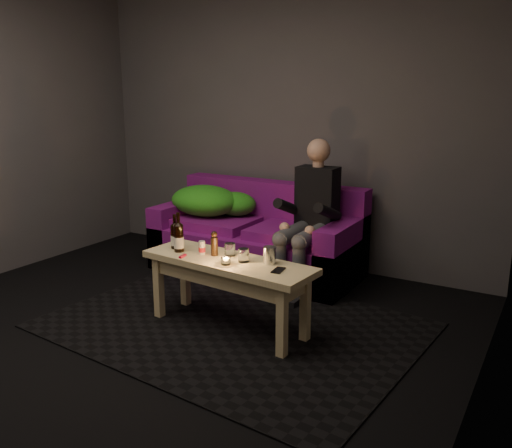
{
  "coord_description": "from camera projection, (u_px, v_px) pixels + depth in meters",
  "views": [
    {
      "loc": [
        2.31,
        -2.25,
        1.61
      ],
      "look_at": [
        0.21,
        1.36,
        0.57
      ],
      "focal_mm": 38.0,
      "sensor_mm": 36.0,
      "label": 1
    }
  ],
  "objects": [
    {
      "name": "salt_shaker",
      "position": [
        202.0,
        248.0,
        3.73
      ],
      "size": [
        0.05,
        0.05,
        0.09
      ],
      "primitive_type": "cylinder",
      "rotation": [
        0.0,
        0.0,
        0.2
      ],
      "color": "silver",
      "rests_on": "coffee_table"
    },
    {
      "name": "coffee_table",
      "position": [
        228.0,
        272.0,
        3.65
      ],
      "size": [
        1.26,
        0.5,
        0.5
      ],
      "rotation": [
        0.0,
        0.0,
        -0.09
      ],
      "color": "#E5CD86",
      "rests_on": "rug"
    },
    {
      "name": "tumbler_front",
      "position": [
        244.0,
        255.0,
        3.56
      ],
      "size": [
        0.08,
        0.08,
        0.09
      ],
      "primitive_type": "cylinder",
      "rotation": [
        0.0,
        0.0,
        0.06
      ],
      "color": "white",
      "rests_on": "coffee_table"
    },
    {
      "name": "beer_bottle_a",
      "position": [
        175.0,
        236.0,
        3.85
      ],
      "size": [
        0.06,
        0.06,
        0.25
      ],
      "color": "black",
      "rests_on": "coffee_table"
    },
    {
      "name": "beer_bottle_b",
      "position": [
        179.0,
        237.0,
        3.77
      ],
      "size": [
        0.07,
        0.07,
        0.28
      ],
      "color": "black",
      "rests_on": "coffee_table"
    },
    {
      "name": "smartphone",
      "position": [
        278.0,
        270.0,
        3.39
      ],
      "size": [
        0.08,
        0.13,
        0.01
      ],
      "primitive_type": "cube",
      "rotation": [
        0.0,
        0.0,
        0.14
      ],
      "color": "black",
      "rests_on": "coffee_table"
    },
    {
      "name": "tealight",
      "position": [
        226.0,
        261.0,
        3.51
      ],
      "size": [
        0.06,
        0.06,
        0.05
      ],
      "color": "white",
      "rests_on": "coffee_table"
    },
    {
      "name": "rug",
      "position": [
        233.0,
        325.0,
        3.79
      ],
      "size": [
        2.6,
        1.99,
        0.01
      ],
      "primitive_type": "cube",
      "rotation": [
        0.0,
        0.0,
        -0.09
      ],
      "color": "black",
      "rests_on": "floor"
    },
    {
      "name": "room",
      "position": [
        156.0,
        84.0,
        3.4
      ],
      "size": [
        4.5,
        4.5,
        4.5
      ],
      "color": "silver",
      "rests_on": "ground"
    },
    {
      "name": "sofa",
      "position": [
        258.0,
        241.0,
        4.87
      ],
      "size": [
        1.83,
        0.82,
        0.79
      ],
      "color": "#801179",
      "rests_on": "floor"
    },
    {
      "name": "tumbler_back",
      "position": [
        230.0,
        250.0,
        3.69
      ],
      "size": [
        0.08,
        0.08,
        0.09
      ],
      "primitive_type": "cylinder",
      "rotation": [
        0.0,
        0.0,
        0.08
      ],
      "color": "white",
      "rests_on": "coffee_table"
    },
    {
      "name": "green_blanket",
      "position": [
        211.0,
        201.0,
        5.04
      ],
      "size": [
        0.8,
        0.55,
        0.27
      ],
      "color": "#36981B",
      "rests_on": "sofa"
    },
    {
      "name": "person",
      "position": [
        309.0,
        213.0,
        4.39
      ],
      "size": [
        0.33,
        0.76,
        1.22
      ],
      "color": "black",
      "rests_on": "sofa"
    },
    {
      "name": "red_lighter",
      "position": [
        183.0,
        256.0,
        3.67
      ],
      "size": [
        0.03,
        0.08,
        0.01
      ],
      "primitive_type": "cube",
      "rotation": [
        0.0,
        0.0,
        0.17
      ],
      "color": "red",
      "rests_on": "coffee_table"
    },
    {
      "name": "pepper_mill",
      "position": [
        214.0,
        246.0,
        3.69
      ],
      "size": [
        0.06,
        0.06,
        0.13
      ],
      "primitive_type": "cylinder",
      "rotation": [
        0.0,
        0.0,
        0.34
      ],
      "color": "black",
      "rests_on": "coffee_table"
    },
    {
      "name": "floor",
      "position": [
        119.0,
        352.0,
        3.4
      ],
      "size": [
        4.5,
        4.5,
        0.0
      ],
      "primitive_type": "plane",
      "color": "black",
      "rests_on": "ground"
    },
    {
      "name": "steel_cup",
      "position": [
        270.0,
        255.0,
        3.52
      ],
      "size": [
        0.09,
        0.09,
        0.11
      ],
      "primitive_type": "cylinder",
      "rotation": [
        0.0,
        0.0,
        0.12
      ],
      "color": "silver",
      "rests_on": "coffee_table"
    }
  ]
}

